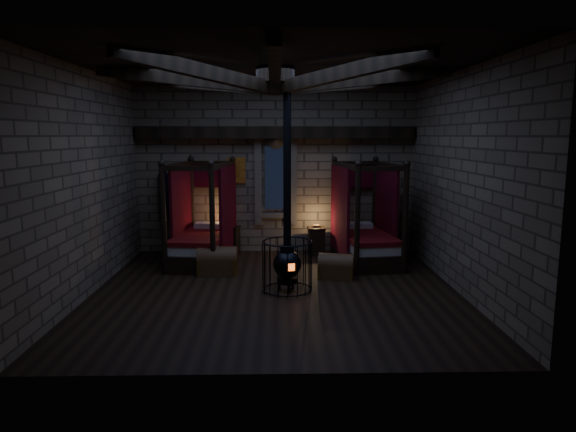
{
  "coord_description": "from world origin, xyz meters",
  "views": [
    {
      "loc": [
        0.02,
        -9.58,
        2.98
      ],
      "look_at": [
        0.25,
        0.6,
        1.37
      ],
      "focal_mm": 32.0,
      "sensor_mm": 36.0,
      "label": 1
    }
  ],
  "objects_px": {
    "trunk_left": "(218,262)",
    "stove": "(287,260)",
    "bed_left": "(203,238)",
    "bed_right": "(365,238)",
    "trunk_right": "(336,267)"
  },
  "relations": [
    {
      "from": "trunk_right",
      "to": "stove",
      "type": "height_order",
      "value": "stove"
    },
    {
      "from": "bed_left",
      "to": "stove",
      "type": "distance_m",
      "value": 3.06
    },
    {
      "from": "trunk_left",
      "to": "stove",
      "type": "xyz_separation_m",
      "value": [
        1.48,
        -1.26,
        0.33
      ]
    },
    {
      "from": "trunk_left",
      "to": "trunk_right",
      "type": "distance_m",
      "value": 2.56
    },
    {
      "from": "bed_right",
      "to": "trunk_right",
      "type": "distance_m",
      "value": 1.68
    },
    {
      "from": "trunk_right",
      "to": "trunk_left",
      "type": "bearing_deg",
      "value": -175.74
    },
    {
      "from": "bed_left",
      "to": "bed_right",
      "type": "xyz_separation_m",
      "value": [
        3.84,
        -0.06,
        -0.0
      ]
    },
    {
      "from": "bed_right",
      "to": "stove",
      "type": "xyz_separation_m",
      "value": [
        -1.89,
        -2.3,
        0.03
      ]
    },
    {
      "from": "bed_left",
      "to": "stove",
      "type": "height_order",
      "value": "stove"
    },
    {
      "from": "bed_right",
      "to": "trunk_right",
      "type": "xyz_separation_m",
      "value": [
        -0.84,
        -1.42,
        -0.34
      ]
    },
    {
      "from": "bed_left",
      "to": "trunk_right",
      "type": "height_order",
      "value": "bed_left"
    },
    {
      "from": "bed_left",
      "to": "stove",
      "type": "xyz_separation_m",
      "value": [
        1.95,
        -2.36,
        0.03
      ]
    },
    {
      "from": "bed_right",
      "to": "trunk_left",
      "type": "bearing_deg",
      "value": -170.0
    },
    {
      "from": "trunk_left",
      "to": "bed_left",
      "type": "bearing_deg",
      "value": 112.68
    },
    {
      "from": "bed_left",
      "to": "stove",
      "type": "relative_size",
      "value": 0.59
    }
  ]
}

